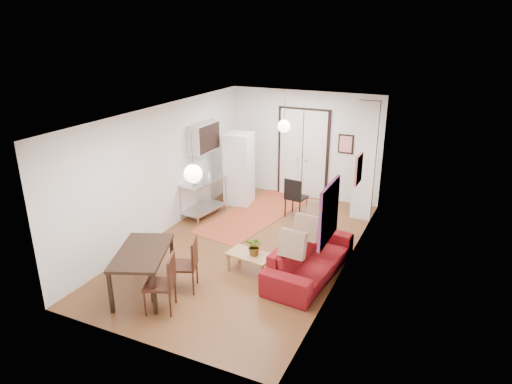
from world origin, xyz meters
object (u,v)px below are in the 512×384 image
at_px(coffee_table, 250,256).
at_px(kitchen_counter, 203,193).
at_px(fridge, 239,169).
at_px(dining_chair_far, 163,277).
at_px(dining_chair_near, 186,258).
at_px(dining_table, 142,256).
at_px(black_side_chair, 298,192).
at_px(sofa, 310,258).

distance_m(coffee_table, kitchen_counter, 3.04).
distance_m(coffee_table, fridge, 3.73).
height_order(coffee_table, dining_chair_far, dining_chair_far).
bearing_deg(dining_chair_near, dining_chair_far, -22.24).
height_order(dining_table, dining_chair_near, dining_chair_near).
relative_size(fridge, black_side_chair, 1.88).
relative_size(sofa, dining_chair_far, 2.39).
bearing_deg(sofa, dining_chair_far, 142.47).
distance_m(dining_table, dining_chair_far, 0.66).
bearing_deg(black_side_chair, coffee_table, 100.14).
bearing_deg(coffee_table, black_side_chair, 92.66).
height_order(coffee_table, kitchen_counter, kitchen_counter).
distance_m(fridge, black_side_chair, 1.74).
distance_m(dining_table, dining_chair_near, 0.76).
distance_m(kitchen_counter, black_side_chair, 2.34).
bearing_deg(kitchen_counter, sofa, -18.19).
bearing_deg(black_side_chair, dining_chair_far, 89.22).
bearing_deg(kitchen_counter, fridge, 78.61).
height_order(dining_chair_near, black_side_chair, black_side_chair).
bearing_deg(dining_chair_near, coffee_table, 116.76).
distance_m(kitchen_counter, dining_chair_far, 3.95).
relative_size(coffee_table, dining_table, 0.56).
xyz_separation_m(sofa, coffee_table, (-1.07, -0.40, -0.01)).
relative_size(kitchen_counter, black_side_chair, 1.27).
xyz_separation_m(dining_table, dining_chair_far, (0.60, -0.25, -0.14)).
relative_size(kitchen_counter, dining_chair_far, 1.29).
bearing_deg(kitchen_counter, dining_chair_near, -56.55).
bearing_deg(dining_table, dining_chair_near, 36.89).
bearing_deg(dining_chair_far, coffee_table, 131.17).
bearing_deg(dining_chair_far, sofa, 115.00).
height_order(sofa, kitchen_counter, kitchen_counter).
xyz_separation_m(kitchen_counter, black_side_chair, (2.10, 1.03, -0.01)).
height_order(dining_chair_near, dining_chair_far, same).
relative_size(dining_chair_far, black_side_chair, 0.98).
relative_size(coffee_table, black_side_chair, 0.92).
bearing_deg(fridge, dining_chair_near, -84.27).
xyz_separation_m(fridge, dining_table, (0.41, -4.59, -0.23)).
relative_size(coffee_table, dining_chair_far, 0.93).
distance_m(coffee_table, black_side_chair, 3.07).
bearing_deg(kitchen_counter, dining_table, -68.57).
bearing_deg(black_side_chair, fridge, 3.02).
distance_m(sofa, dining_chair_far, 2.80).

